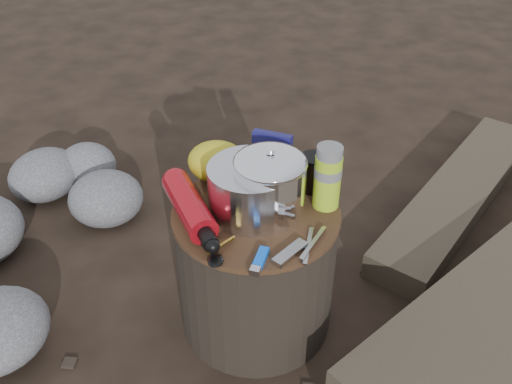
% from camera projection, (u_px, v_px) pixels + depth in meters
% --- Properties ---
extents(ground, '(60.00, 60.00, 0.00)m').
position_uv_depth(ground, '(256.00, 317.00, 1.74)').
color(ground, black).
rests_on(ground, ground).
extents(stump, '(0.45, 0.45, 0.41)m').
position_uv_depth(stump, '(256.00, 268.00, 1.62)').
color(stump, black).
rests_on(stump, ground).
extents(rock_ring, '(0.50, 1.09, 0.22)m').
position_uv_depth(rock_ring, '(32.00, 229.00, 1.92)').
color(rock_ring, '#5B5B60').
rests_on(rock_ring, ground).
extents(log_small, '(0.71, 1.16, 0.10)m').
position_uv_depth(log_small, '(459.00, 194.00, 2.19)').
color(log_small, '#3F362A').
rests_on(log_small, ground).
extents(foil_windscreen, '(0.23, 0.23, 0.14)m').
position_uv_depth(foil_windscreen, '(251.00, 190.00, 1.46)').
color(foil_windscreen, silver).
rests_on(foil_windscreen, stump).
extents(camping_pot, '(0.19, 0.19, 0.19)m').
position_uv_depth(camping_pot, '(270.00, 183.00, 1.45)').
color(camping_pot, white).
rests_on(camping_pot, stump).
extents(fuel_bottle, '(0.24, 0.30, 0.08)m').
position_uv_depth(fuel_bottle, '(189.00, 206.00, 1.46)').
color(fuel_bottle, '#A90F19').
rests_on(fuel_bottle, stump).
extents(thermos, '(0.07, 0.07, 0.18)m').
position_uv_depth(thermos, '(328.00, 177.00, 1.47)').
color(thermos, '#A2D022').
rests_on(thermos, stump).
extents(travel_mug, '(0.07, 0.07, 0.11)m').
position_uv_depth(travel_mug, '(313.00, 173.00, 1.56)').
color(travel_mug, black).
rests_on(travel_mug, stump).
extents(stuff_sack, '(0.17, 0.14, 0.12)m').
position_uv_depth(stuff_sack, '(217.00, 162.00, 1.59)').
color(stuff_sack, gold).
rests_on(stuff_sack, stump).
extents(food_pouch, '(0.12, 0.04, 0.14)m').
position_uv_depth(food_pouch, '(271.00, 157.00, 1.59)').
color(food_pouch, navy).
rests_on(food_pouch, stump).
extents(lighter, '(0.03, 0.09, 0.02)m').
position_uv_depth(lighter, '(261.00, 258.00, 1.34)').
color(lighter, '#085CF8').
rests_on(lighter, stump).
extents(multitool, '(0.08, 0.11, 0.01)m').
position_uv_depth(multitool, '(290.00, 253.00, 1.36)').
color(multitool, '#AEAEB2').
rests_on(multitool, stump).
extents(pot_grabber, '(0.06, 0.14, 0.01)m').
position_uv_depth(pot_grabber, '(308.00, 245.00, 1.38)').
color(pot_grabber, '#AEAEB2').
rests_on(pot_grabber, stump).
extents(spork, '(0.12, 0.13, 0.01)m').
position_uv_depth(spork, '(203.00, 244.00, 1.38)').
color(spork, black).
rests_on(spork, stump).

